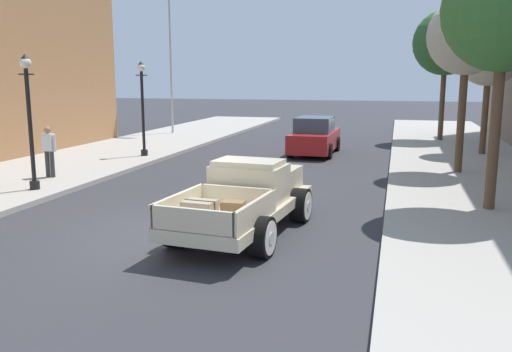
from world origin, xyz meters
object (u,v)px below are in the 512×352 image
(hotrod_truck_cream, at_px, (248,197))
(street_tree_second, at_px, (467,37))
(pedestrian_sidewalk_left, at_px, (49,149))
(street_lamp_near, at_px, (29,112))
(street_tree_nearest, at_px, (505,11))
(flagpole, at_px, (174,34))
(street_tree_farthest, at_px, (446,43))
(car_background_red, at_px, (315,137))
(street_tree_third, at_px, (490,54))
(street_lamp_far, at_px, (142,101))

(hotrod_truck_cream, relative_size, street_tree_second, 0.86)
(pedestrian_sidewalk_left, bearing_deg, street_lamp_near, -67.18)
(street_tree_nearest, bearing_deg, pedestrian_sidewalk_left, 176.13)
(flagpole, height_order, street_tree_farthest, flagpole)
(flagpole, xyz_separation_m, street_tree_nearest, (14.80, -15.01, -0.90))
(pedestrian_sidewalk_left, relative_size, flagpole, 0.18)
(car_background_red, bearing_deg, street_lamp_near, -122.73)
(street_tree_nearest, xyz_separation_m, street_tree_third, (1.26, 10.27, -0.58))
(street_tree_nearest, bearing_deg, hotrod_truck_cream, -151.71)
(street_tree_second, bearing_deg, street_tree_farthest, 89.44)
(street_tree_third, bearing_deg, street_lamp_near, -140.73)
(flagpole, height_order, street_tree_third, flagpole)
(street_tree_nearest, height_order, street_tree_farthest, street_tree_farthest)
(street_tree_second, bearing_deg, flagpole, 146.58)
(street_lamp_near, bearing_deg, car_background_red, 57.27)
(street_tree_nearest, bearing_deg, street_tree_second, 92.12)
(street_lamp_near, distance_m, street_lamp_far, 7.03)
(street_tree_third, distance_m, street_tree_farthest, 5.22)
(flagpole, distance_m, street_tree_nearest, 21.10)
(street_lamp_near, bearing_deg, street_tree_nearest, 4.14)
(street_tree_farthest, bearing_deg, pedestrian_sidewalk_left, -132.26)
(flagpole, distance_m, street_tree_farthest, 14.72)
(hotrod_truck_cream, relative_size, street_tree_third, 0.92)
(pedestrian_sidewalk_left, distance_m, street_tree_farthest, 19.82)
(hotrod_truck_cream, xyz_separation_m, street_lamp_near, (-7.00, 2.01, 1.63))
(hotrod_truck_cream, bearing_deg, street_tree_farthest, 73.73)
(street_lamp_far, bearing_deg, street_tree_farthest, 36.52)
(pedestrian_sidewalk_left, bearing_deg, street_lamp_far, 82.02)
(flagpole, relative_size, street_tree_nearest, 1.48)
(car_background_red, distance_m, street_tree_farthest, 9.23)
(hotrod_truck_cream, height_order, car_background_red, car_background_red)
(car_background_red, height_order, street_tree_second, street_tree_second)
(street_tree_second, distance_m, street_tree_farthest, 9.89)
(car_background_red, height_order, street_tree_farthest, street_tree_farthest)
(street_tree_nearest, bearing_deg, street_tree_farthest, 90.38)
(street_tree_third, bearing_deg, pedestrian_sidewalk_left, -146.94)
(pedestrian_sidewalk_left, xyz_separation_m, street_lamp_near, (0.75, -1.79, 1.30))
(hotrod_truck_cream, relative_size, pedestrian_sidewalk_left, 3.06)
(flagpole, relative_size, street_tree_farthest, 1.39)
(car_background_red, height_order, street_tree_third, street_tree_third)
(hotrod_truck_cream, distance_m, pedestrian_sidewalk_left, 8.64)
(car_background_red, bearing_deg, street_tree_nearest, -58.37)
(street_tree_nearest, bearing_deg, street_lamp_far, 153.72)
(street_tree_nearest, bearing_deg, car_background_red, 121.63)
(pedestrian_sidewalk_left, xyz_separation_m, flagpole, (-1.65, 14.12, 4.68))
(flagpole, relative_size, street_tree_third, 1.67)
(street_lamp_near, xyz_separation_m, street_tree_farthest, (12.30, 16.16, 2.68))
(pedestrian_sidewalk_left, relative_size, street_tree_third, 0.30)
(street_lamp_far, distance_m, street_tree_second, 12.46)
(hotrod_truck_cream, relative_size, flagpole, 0.55)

